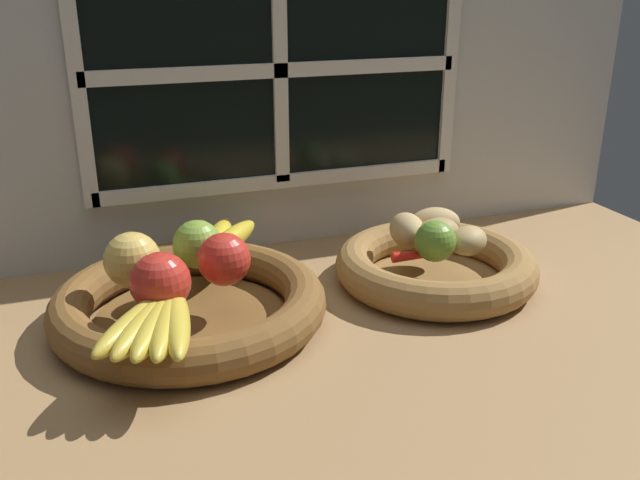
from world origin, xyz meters
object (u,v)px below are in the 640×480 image
Objects in this scene: banana_bunch_back at (216,240)px; lime_near at (435,241)px; fruit_bowl_right at (435,267)px; chili_pepper at (437,252)px; apple_golden_left at (132,260)px; banana_bunch_front at (157,321)px; potato_back at (435,223)px; potato_oblong at (407,230)px; apple_red_front at (160,282)px; fruit_bowl_left at (190,304)px; potato_large at (438,234)px; apple_green_back at (197,244)px; potato_small at (468,240)px; apple_red_right at (224,259)px.

banana_bunch_back is 2.92× the size of lime_near.
fruit_bowl_right is 5.23cm from chili_pepper.
fruit_bowl_right is 4.11× the size of apple_golden_left.
banana_bunch_front is at bearing -85.22° from apple_golden_left.
potato_oblong is at bearing -164.05° from potato_back.
fruit_bowl_left is at bearing 56.71° from apple_red_front.
potato_oblong is (-5.89, -1.68, 0.07)cm from potato_back.
apple_golden_left is (-2.58, 8.65, -0.02)cm from apple_red_front.
potato_back is at bearing 15.95° from potato_oblong.
potato_large is at bearing 15.94° from banana_bunch_front.
apple_green_back reaches higher than fruit_bowl_left.
lime_near is (-2.72, -4.08, 6.16)cm from fruit_bowl_right.
potato_small reaches higher than fruit_bowl_right.
banana_bunch_back reaches higher than fruit_bowl_right.
potato_oblong is at bearing 1.36° from apple_golden_left.
fruit_bowl_left is 10.03cm from apple_golden_left.
banana_bunch_back reaches higher than fruit_bowl_left.
apple_red_right reaches higher than fruit_bowl_right.
potato_back is 1.06× the size of potato_large.
potato_back is 8.11cm from potato_small.
apple_red_front reaches higher than fruit_bowl_right.
banana_bunch_back is at bearing 58.84° from apple_red_front.
lime_near is (40.46, 2.62, -0.78)cm from apple_red_front.
chili_pepper reaches higher than fruit_bowl_left.
potato_large is 1.24× the size of lime_near.
lime_near reaches higher than potato_back.
fruit_bowl_right is 4.62× the size of potato_small.
apple_green_back is 0.92× the size of apple_red_front.
apple_red_right is 12.95cm from banana_bunch_back.
chili_pepper reaches higher than fruit_bowl_right.
potato_back is (36.03, 6.23, -1.16)cm from apple_red_right.
banana_bunch_back is at bearing 54.96° from apple_green_back.
potato_oblong is 0.57× the size of chili_pepper.
banana_bunch_back is 2.35× the size of potato_large.
fruit_bowl_right is at bearing -8.75° from apple_green_back.
fruit_bowl_right is 4.09× the size of apple_red_front.
apple_red_front is 0.95× the size of potato_back.
lime_near is at bearing -123.69° from fruit_bowl_right.
potato_small is (49.12, -5.32, -1.69)cm from apple_golden_left.
fruit_bowl_left is 10.61cm from apple_red_front.
apple_green_back is 10.15cm from apple_golden_left.
apple_green_back is 7.00cm from banana_bunch_back.
apple_red_right is at bearing 46.35° from banana_bunch_front.
chili_pepper is (42.83, 9.68, -0.77)cm from banana_bunch_front.
potato_large is at bearing 8.82° from apple_red_front.
fruit_bowl_left is 5.23× the size of apple_red_right.
potato_small is (39.65, -8.95, -1.39)cm from apple_green_back.
apple_green_back is 1.15× the size of lime_near.
potato_back reaches higher than chili_pepper.
fruit_bowl_left is 42.61cm from potato_small.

